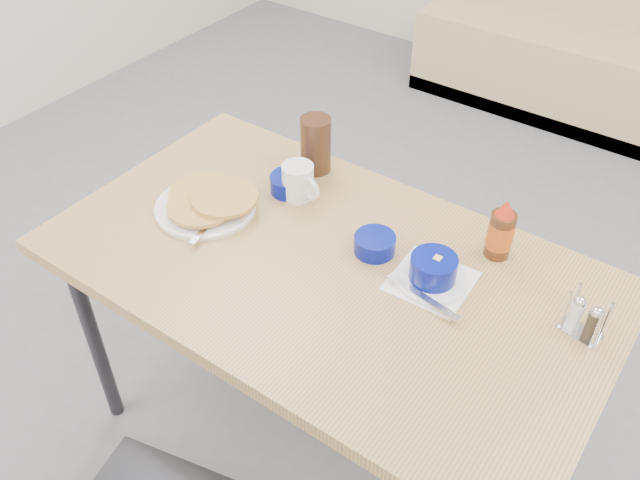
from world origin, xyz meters
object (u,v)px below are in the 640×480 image
Objects in this scene: booth_bench at (606,52)px; amber_tumbler at (316,145)px; coffee_mug at (299,181)px; grits_setting at (433,272)px; dining_table at (326,280)px; syrup_bottle at (501,232)px; creamer_bowl at (290,184)px; butter_bowl at (375,244)px; pancake_plate at (207,203)px; condiment_caddy at (584,320)px.

booth_bench is 2.29m from amber_tumbler.
coffee_mug reaches higher than grits_setting.
grits_setting is at bearing -10.94° from coffee_mug.
dining_table is 8.27× the size of syrup_bottle.
booth_bench is at bearing 83.78° from creamer_bowl.
syrup_bottle reaches higher than dining_table.
booth_bench is at bearing 95.74° from grits_setting.
grits_setting is at bearing -24.03° from amber_tumbler.
booth_bench is 2.50m from grits_setting.
butter_bowl is at bearing -146.54° from syrup_bottle.
syrup_bottle is at bearing -81.69° from booth_bench.
pancake_plate is 0.26m from coffee_mug.
amber_tumbler is at bearing 68.32° from pancake_plate.
pancake_plate is 0.24m from creamer_bowl.
dining_table is 12.72× the size of creamer_bowl.
coffee_mug is at bearing -73.11° from amber_tumbler.
pancake_plate is at bearing -158.46° from syrup_bottle.
amber_tumbler is at bearing 129.46° from dining_table.
syrup_bottle is (-0.26, 0.13, 0.03)m from condiment_caddy.
condiment_caddy is (0.59, 0.14, 0.10)m from dining_table.
amber_tumbler is at bearing -96.66° from booth_bench.
amber_tumbler is (0.13, 0.32, 0.06)m from pancake_plate.
syrup_bottle reaches higher than condiment_caddy.
grits_setting is 0.56m from amber_tumbler.
dining_table is at bearing -39.44° from coffee_mug.
booth_bench reaches higher than pancake_plate.
condiment_caddy is at bearing 8.65° from pancake_plate.
creamer_bowl is (-0.50, 0.10, -0.01)m from grits_setting.
butter_bowl is (0.33, -0.08, -0.00)m from creamer_bowl.
coffee_mug is 0.61× the size of grits_setting.
creamer_bowl is 1.05× the size of butter_bowl.
butter_bowl is at bearing -163.96° from condiment_caddy.
coffee_mug is at bearing -170.16° from syrup_bottle.
booth_bench is 14.73× the size of coffee_mug.
coffee_mug is at bearing 140.56° from dining_table.
creamer_bowl is at bearing 55.83° from pancake_plate.
butter_bowl is at bearing -14.14° from coffee_mug.
grits_setting is at bearing 8.84° from pancake_plate.
amber_tumbler reaches higher than butter_bowl.
coffee_mug is 0.15m from amber_tumbler.
amber_tumbler is (-0.33, 0.21, 0.06)m from butter_bowl.
butter_bowl is at bearing 13.91° from pancake_plate.
booth_bench is at bearing 91.76° from butter_bowl.
butter_bowl is at bearing -88.24° from booth_bench.
condiment_caddy is (0.85, -0.05, 0.01)m from creamer_bowl.
syrup_bottle is at bearing -3.93° from amber_tumbler.
dining_table is 0.43m from amber_tumbler.
condiment_caddy is (0.52, 0.03, 0.02)m from butter_bowl.
syrup_bottle is at bearing 8.61° from creamer_bowl.
grits_setting is 1.25× the size of syrup_bottle.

